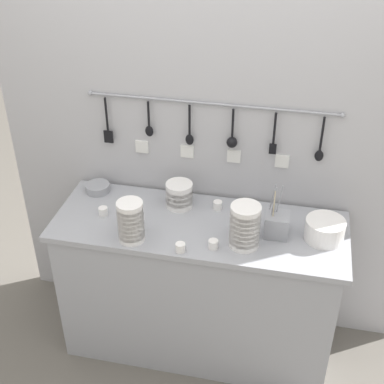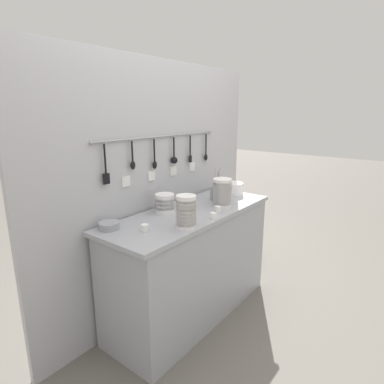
{
  "view_description": "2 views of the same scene",
  "coord_description": "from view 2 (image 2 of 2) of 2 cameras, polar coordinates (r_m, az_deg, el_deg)",
  "views": [
    {
      "loc": [
        0.43,
        -2.14,
        2.47
      ],
      "look_at": [
        -0.04,
        0.01,
        1.04
      ],
      "focal_mm": 50.0,
      "sensor_mm": 36.0,
      "label": 1
    },
    {
      "loc": [
        -1.8,
        -1.41,
        1.59
      ],
      "look_at": [
        -0.01,
        -0.01,
        1.01
      ],
      "focal_mm": 30.0,
      "sensor_mm": 36.0,
      "label": 2
    }
  ],
  "objects": [
    {
      "name": "steel_mixing_bowl",
      "position": [
        2.11,
        -14.5,
        -5.8
      ],
      "size": [
        0.13,
        0.13,
        0.04
      ],
      "color": "#93969E",
      "rests_on": "counter"
    },
    {
      "name": "cup_by_caddy",
      "position": [
        2.38,
        4.67,
        -3.07
      ],
      "size": [
        0.05,
        0.05,
        0.04
      ],
      "color": "white",
      "rests_on": "counter"
    },
    {
      "name": "cup_beside_plates",
      "position": [
        2.54,
        -1.98,
        -1.91
      ],
      "size": [
        0.05,
        0.05,
        0.04
      ],
      "color": "white",
      "rests_on": "counter"
    },
    {
      "name": "bowl_stack_tall_left",
      "position": [
        2.04,
        -1.05,
        -3.53
      ],
      "size": [
        0.13,
        0.13,
        0.21
      ],
      "color": "white",
      "rests_on": "counter"
    },
    {
      "name": "bowl_stack_back_corner",
      "position": [
        2.5,
        5.4,
        -0.12
      ],
      "size": [
        0.14,
        0.14,
        0.22
      ],
      "color": "white",
      "rests_on": "counter"
    },
    {
      "name": "cup_back_right",
      "position": [
        2.03,
        -8.4,
        -6.33
      ],
      "size": [
        0.05,
        0.05,
        0.04
      ],
      "color": "white",
      "rests_on": "counter"
    },
    {
      "name": "plate_stack",
      "position": [
        2.89,
        7.19,
        0.61
      ],
      "size": [
        0.19,
        0.19,
        0.11
      ],
      "color": "white",
      "rests_on": "counter"
    },
    {
      "name": "ground_plane",
      "position": [
        2.78,
        -0.12,
        -20.46
      ],
      "size": [
        20.0,
        20.0,
        0.0
      ],
      "primitive_type": "plane",
      "color": "#666059"
    },
    {
      "name": "back_wall",
      "position": [
        2.56,
        -5.56,
        0.53
      ],
      "size": [
        2.29,
        0.09,
        1.96
      ],
      "color": "#B2B2B7",
      "rests_on": "ground"
    },
    {
      "name": "cutlery_caddy",
      "position": [
        2.69,
        4.95,
        -0.18
      ],
      "size": [
        0.12,
        0.12,
        0.28
      ],
      "color": "#93969E",
      "rests_on": "counter"
    },
    {
      "name": "cup_edge_near",
      "position": [
        2.23,
        3.82,
        -4.23
      ],
      "size": [
        0.05,
        0.05,
        0.04
      ],
      "color": "white",
      "rests_on": "counter"
    },
    {
      "name": "counter",
      "position": [
        2.56,
        -0.12,
        -12.55
      ],
      "size": [
        1.49,
        0.54,
        0.86
      ],
      "color": "#9EA0A8",
      "rests_on": "ground"
    },
    {
      "name": "bowl_stack_short_front",
      "position": [
        2.37,
        -4.85,
        -1.98
      ],
      "size": [
        0.14,
        0.14,
        0.14
      ],
      "color": "white",
      "rests_on": "counter"
    }
  ]
}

